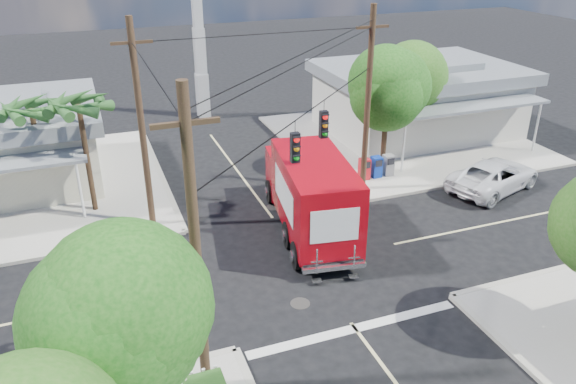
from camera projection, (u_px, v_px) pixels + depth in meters
ground at (306, 262)px, 22.18m from camera, size 120.00×120.00×0.00m
sidewalk_ne at (401, 139)px, 34.81m from camera, size 14.12×14.12×0.14m
sidewalk_nw at (21, 192)px, 27.88m from camera, size 14.12×14.12×0.14m
road_markings at (321, 282)px, 20.93m from camera, size 32.00×32.00×0.01m
building_ne at (418, 97)px, 35.27m from camera, size 11.80×10.20×4.50m
radio_tower at (199, 34)px, 36.82m from camera, size 0.80×0.80×17.00m
tree_sw_front at (136, 334)px, 11.72m from camera, size 3.88×3.78×6.03m
tree_ne_front at (389, 86)px, 28.14m from camera, size 4.21×4.14×6.66m
tree_ne_back at (409, 83)px, 31.07m from camera, size 3.77×3.66×5.82m
palm_nw_front at (79, 107)px, 23.96m from camera, size 3.01×3.08×5.59m
palm_nw_back at (31, 110)px, 24.75m from camera, size 3.01×3.08×5.19m
utility_poles at (252, 143)px, 21.02m from camera, size 12.00×10.68×9.00m
vending_boxes at (376, 167)px, 29.19m from camera, size 1.90×0.50×1.10m
delivery_truck at (310, 193)px, 23.74m from camera, size 3.73×8.50×3.56m
parked_car at (494, 176)px, 28.02m from camera, size 5.92×4.09×1.50m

